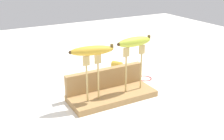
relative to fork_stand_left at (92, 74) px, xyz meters
The scene contains 9 objects.
ground_plane 0.16m from the fork_stand_left, ahead, with size 3.00×3.00×0.00m, color white.
wooden_board 0.15m from the fork_stand_left, ahead, with size 0.35×0.15×0.02m, color #A87F4C.
board_backstop 0.14m from the fork_stand_left, 39.87° to the left, with size 0.34×0.03×0.08m, color #A87F4C.
fork_stand_left is the anchor object (origin of this frame).
fork_stand_right 0.18m from the fork_stand_left, ahead, with size 0.10×0.01×0.19m.
banana_raised_left 0.09m from the fork_stand_left, 168.03° to the left, with size 0.17×0.08×0.04m.
banana_raised_right 0.21m from the fork_stand_left, ahead, with size 0.16×0.05×0.04m.
banana_chunk_near 0.44m from the fork_stand_left, 47.58° to the left, with size 0.06×0.06×0.04m.
wire_coil 0.37m from the fork_stand_left, 20.11° to the left, with size 0.07×0.07×0.01m, color red.
Camera 1 is at (-0.49, -0.88, 0.51)m, focal length 44.18 mm.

